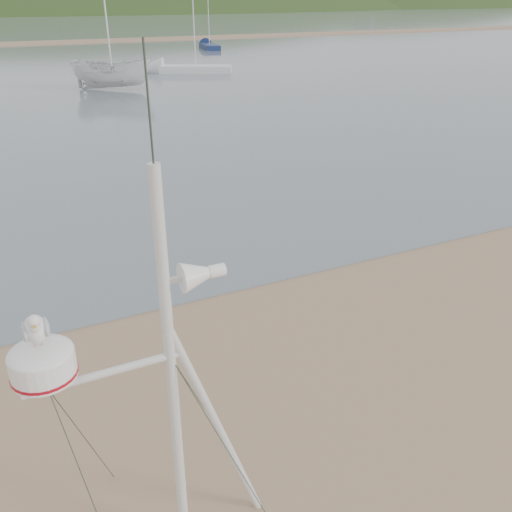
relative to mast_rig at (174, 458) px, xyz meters
name	(u,v)px	position (x,y,z in m)	size (l,w,h in m)	color
ground	(115,506)	(-0.55, 0.77, -1.23)	(560.00, 560.00, 0.00)	#916F53
hill_ridge	(34,65)	(17.97, 235.77, -20.93)	(620.00, 180.00, 80.00)	#213515
mast_rig	(174,458)	(0.00, 0.00, 0.00)	(2.26, 2.42, 5.11)	silver
boat_white	(109,46)	(6.25, 31.32, 1.32)	(1.89, 1.94, 5.03)	silver
sailboat_blue_far	(207,45)	(22.05, 56.16, -0.93)	(2.46, 6.25, 6.08)	#16244D
sailboat_white_near	(171,69)	(12.00, 37.59, -0.93)	(7.07, 4.62, 6.98)	silver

